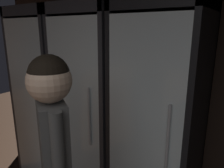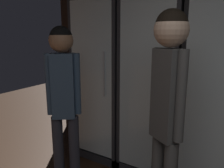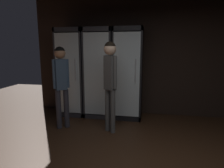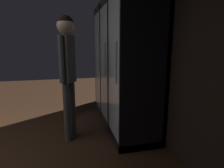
# 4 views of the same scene
# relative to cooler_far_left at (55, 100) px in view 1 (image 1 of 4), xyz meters

# --- Properties ---
(cooler_far_left) EXTENTS (0.64, 0.65, 2.05)m
(cooler_far_left) POSITION_rel_cooler_far_left_xyz_m (0.00, 0.00, 0.00)
(cooler_far_left) COLOR #2B2B30
(cooler_far_left) RESTS_ON ground
(cooler_left) EXTENTS (0.64, 0.65, 2.05)m
(cooler_left) POSITION_rel_cooler_far_left_xyz_m (0.67, 0.00, 0.00)
(cooler_left) COLOR #2B2B30
(cooler_left) RESTS_ON ground
(cooler_center) EXTENTS (0.64, 0.65, 2.05)m
(cooler_center) POSITION_rel_cooler_far_left_xyz_m (1.33, 0.00, -0.01)
(cooler_center) COLOR black
(cooler_center) RESTS_ON ground
(shopper_far) EXTENTS (0.28, 0.23, 1.72)m
(shopper_far) POSITION_rel_cooler_far_left_xyz_m (1.09, -0.93, 0.12)
(shopper_far) COLOR #4C4C4C
(shopper_far) RESTS_ON ground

